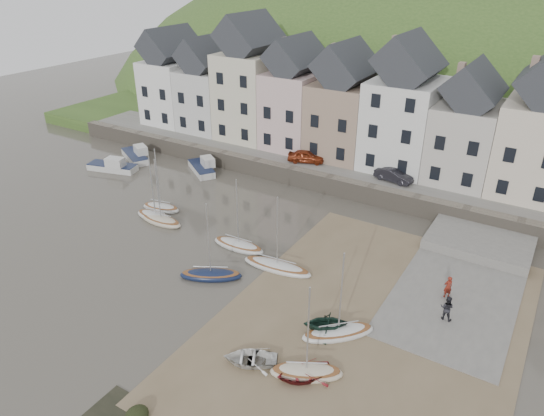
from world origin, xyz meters
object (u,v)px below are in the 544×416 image
Objects in this scene: rowboat_red at (304,373)px; car_right at (394,175)px; sailboat_0 at (156,217)px; person_dark at (447,308)px; car_left at (306,156)px; rowboat_white at (250,358)px; rowboat_green at (326,323)px; person_red at (448,287)px.

rowboat_red is 25.91m from car_right.
person_dark is at bearing -0.87° from sailboat_0.
car_left is at bearing -39.99° from person_dark.
rowboat_red is 10.73m from person_dark.
rowboat_white is 1.12× the size of rowboat_green.
rowboat_white is 1.90× the size of person_red.
rowboat_red is 0.82× the size of car_left.
rowboat_green is at bearing 40.92° from person_dark.
sailboat_0 is 25.40m from person_red.
sailboat_0 reaches higher than car_right.
car_left is 1.02× the size of car_right.
rowboat_red is 29.00m from car_left.
car_right is at bearing 154.88° from rowboat_green.
car_left is at bearing -77.37° from person_red.
car_left is (-10.40, 26.19, 1.87)m from rowboat_white.
rowboat_red is at bearing -161.36° from car_right.
car_right is (-3.30, 21.51, 1.42)m from rowboat_green.
rowboat_white is 1.00× the size of rowboat_red.
car_right is (-3.92, 25.55, 1.83)m from rowboat_red.
car_left is 9.67m from car_right.
person_dark is 0.46× the size of car_right.
rowboat_green is (2.57, 4.68, 0.41)m from rowboat_white.
rowboat_red is (0.62, -4.04, -0.41)m from rowboat_green.
rowboat_red is 0.84× the size of car_right.
person_red is at bearing -146.78° from car_left.
car_right is (-9.39, 16.33, 1.22)m from person_dark.
person_dark reaches higher than rowboat_green.
person_dark is (25.84, -0.39, 0.73)m from sailboat_0.
sailboat_0 is 1.67× the size of car_right.
car_right reaches higher than rowboat_white.
sailboat_0 is at bearing 137.06° from car_left.
car_left reaches higher than car_right.
rowboat_white is at bearing -178.26° from car_left.
sailboat_0 is 1.99× the size of rowboat_red.
car_left reaches higher than rowboat_red.
sailboat_0 reaches higher than rowboat_red.
person_dark is 18.88m from car_right.
rowboat_red is at bearing -25.06° from rowboat_green.
rowboat_green is 8.00m from person_dark.
rowboat_red is (20.37, -9.61, 0.12)m from sailboat_0.
car_right reaches higher than person_dark.
car_right is at bearing -109.92° from car_left.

